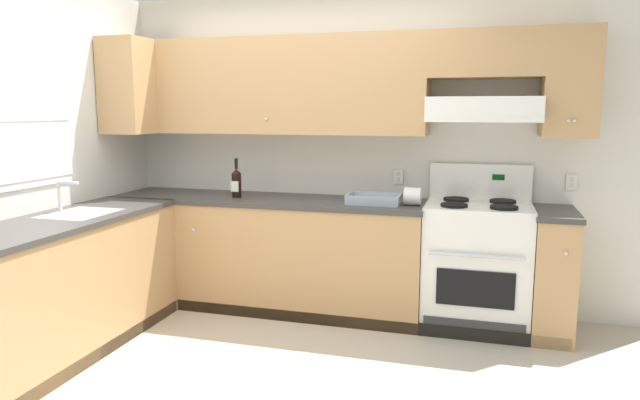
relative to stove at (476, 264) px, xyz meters
name	(u,v)px	position (x,y,z in m)	size (l,w,h in m)	color
ground_plane	(236,375)	(-1.39, -1.25, -0.48)	(7.04, 7.04, 0.00)	#B2AA99
wall_back	(355,126)	(-1.00, 0.27, 1.00)	(4.68, 0.57, 2.55)	silver
wall_left	(33,149)	(-2.98, -1.03, 0.87)	(0.47, 4.00, 2.55)	silver
counter_back_run	(293,255)	(-1.43, -0.01, -0.03)	(3.60, 0.65, 0.91)	tan
counter_left_run	(61,286)	(-2.63, -1.25, -0.02)	(0.63, 1.91, 1.13)	tan
stove	(476,264)	(0.00, 0.00, 0.00)	(0.76, 0.62, 1.20)	white
wine_bottle	(237,182)	(-1.90, -0.05, 0.56)	(0.08, 0.08, 0.32)	black
bowl	(374,201)	(-0.77, -0.07, 0.46)	(0.40, 0.25, 0.07)	#9EADB7
paper_towel_roll	(413,196)	(-0.48, -0.05, 0.50)	(0.12, 0.13, 0.13)	white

